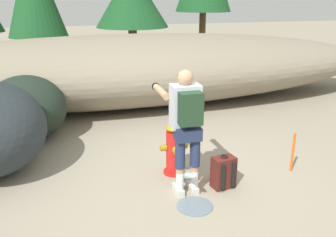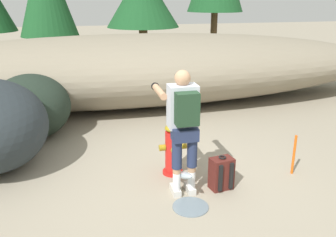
% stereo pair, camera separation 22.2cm
% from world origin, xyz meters
% --- Properties ---
extents(ground_plane, '(56.00, 56.00, 0.04)m').
position_xyz_m(ground_plane, '(0.00, 0.00, -0.02)').
color(ground_plane, gray).
extents(dirt_embankment, '(12.87, 3.20, 1.64)m').
position_xyz_m(dirt_embankment, '(0.00, 4.05, 0.82)').
color(dirt_embankment, gray).
rests_on(dirt_embankment, ground_plane).
extents(fire_hydrant, '(0.40, 0.35, 0.80)m').
position_xyz_m(fire_hydrant, '(0.01, 0.31, 0.37)').
color(fire_hydrant, red).
rests_on(fire_hydrant, ground_plane).
extents(hydrant_water_jet, '(0.45, 1.01, 0.47)m').
position_xyz_m(hydrant_water_jet, '(0.01, -0.31, 0.19)').
color(hydrant_water_jet, silver).
rests_on(hydrant_water_jet, ground_plane).
extents(utility_worker, '(0.55, 0.98, 1.63)m').
position_xyz_m(utility_worker, '(0.01, -0.19, 1.03)').
color(utility_worker, beige).
rests_on(utility_worker, ground_plane).
extents(spare_backpack, '(0.33, 0.32, 0.47)m').
position_xyz_m(spare_backpack, '(0.54, -0.24, 0.22)').
color(spare_backpack, '#511E19').
rests_on(spare_backpack, ground_plane).
extents(boulder_mid, '(1.68, 1.70, 1.17)m').
position_xyz_m(boulder_mid, '(-2.13, 2.28, 0.59)').
color(boulder_mid, '#1F2B21').
rests_on(boulder_mid, ground_plane).
extents(survey_stake, '(0.04, 0.04, 0.60)m').
position_xyz_m(survey_stake, '(1.72, -0.09, 0.30)').
color(survey_stake, '#E55914').
rests_on(survey_stake, ground_plane).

